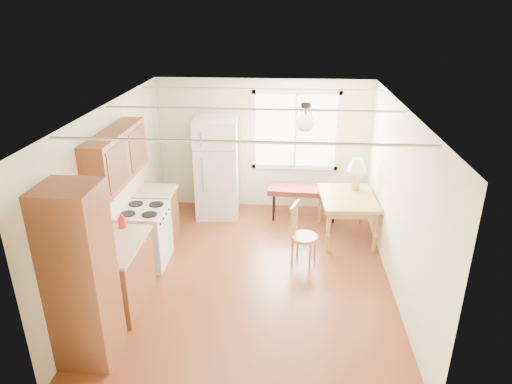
# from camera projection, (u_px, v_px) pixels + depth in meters

# --- Properties ---
(room_shell) EXTENTS (4.60, 5.60, 2.62)m
(room_shell) POSITION_uv_depth(u_px,v_px,m) (253.00, 197.00, 6.38)
(room_shell) COLOR #5C2712
(room_shell) RESTS_ON ground
(kitchen_run) EXTENTS (0.65, 3.40, 2.20)m
(kitchen_run) POSITION_uv_depth(u_px,v_px,m) (121.00, 240.00, 6.07)
(kitchen_run) COLOR brown
(kitchen_run) RESTS_ON ground
(window_unit) EXTENTS (1.64, 0.05, 1.51)m
(window_unit) POSITION_uv_depth(u_px,v_px,m) (296.00, 131.00, 8.50)
(window_unit) COLOR white
(window_unit) RESTS_ON room_shell
(pendant_light) EXTENTS (0.26, 0.26, 0.40)m
(pendant_light) POSITION_uv_depth(u_px,v_px,m) (305.00, 122.00, 6.32)
(pendant_light) COLOR #311F16
(pendant_light) RESTS_ON room_shell
(refrigerator) EXTENTS (0.82, 0.82, 1.87)m
(refrigerator) POSITION_uv_depth(u_px,v_px,m) (217.00, 168.00, 8.44)
(refrigerator) COLOR silver
(refrigerator) RESTS_ON ground
(bench) EXTENTS (1.34, 0.56, 0.61)m
(bench) POSITION_uv_depth(u_px,v_px,m) (304.00, 191.00, 8.43)
(bench) COLOR maroon
(bench) RESTS_ON ground
(dining_table) EXTENTS (0.97, 1.25, 0.75)m
(dining_table) POSITION_uv_depth(u_px,v_px,m) (347.00, 202.00, 7.71)
(dining_table) COLOR olive
(dining_table) RESTS_ON ground
(chair) EXTENTS (0.46, 0.45, 0.95)m
(chair) POSITION_uv_depth(u_px,v_px,m) (299.00, 230.00, 7.00)
(chair) COLOR olive
(chair) RESTS_ON ground
(table_lamp) EXTENTS (0.33, 0.33, 0.57)m
(table_lamp) POSITION_uv_depth(u_px,v_px,m) (357.00, 167.00, 7.78)
(table_lamp) COLOR gold
(table_lamp) RESTS_ON dining_table
(coffee_maker) EXTENTS (0.17, 0.22, 0.33)m
(coffee_maker) POSITION_uv_depth(u_px,v_px,m) (99.00, 254.00, 5.38)
(coffee_maker) COLOR black
(coffee_maker) RESTS_ON kitchen_run
(kettle) EXTENTS (0.10, 0.10, 0.20)m
(kettle) POSITION_uv_depth(u_px,v_px,m) (122.00, 222.00, 6.24)
(kettle) COLOR red
(kettle) RESTS_ON kitchen_run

